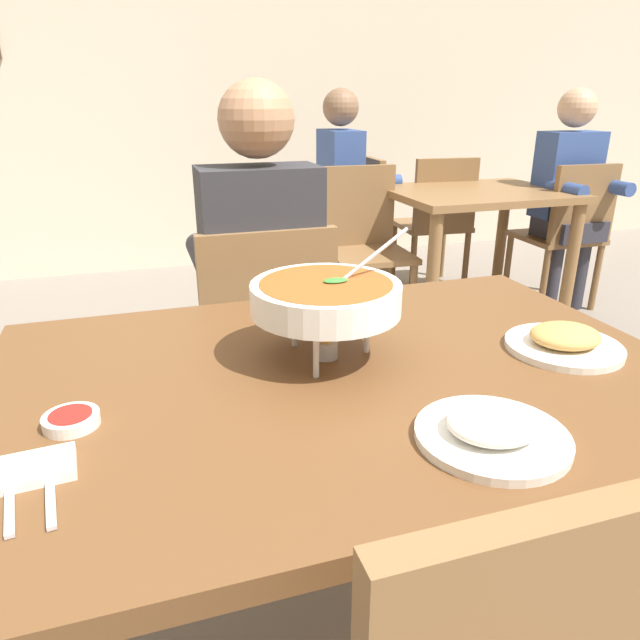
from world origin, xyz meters
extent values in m
cube|color=beige|center=(0.00, 3.65, 1.50)|extent=(10.00, 0.10, 3.00)
cube|color=brown|center=(0.00, 0.00, 0.74)|extent=(1.35, 0.93, 0.04)
cylinder|color=brown|center=(-0.62, 0.41, 0.36)|extent=(0.07, 0.07, 0.72)
cylinder|color=brown|center=(0.62, 0.41, 0.36)|extent=(0.07, 0.07, 0.72)
cube|color=brown|center=(0.00, 0.85, 0.43)|extent=(0.44, 0.44, 0.03)
cube|color=brown|center=(0.00, 0.65, 0.68)|extent=(0.42, 0.04, 0.45)
cylinder|color=brown|center=(0.19, 1.04, 0.21)|extent=(0.04, 0.04, 0.42)
cylinder|color=brown|center=(-0.19, 1.04, 0.21)|extent=(0.04, 0.04, 0.42)
cylinder|color=brown|center=(0.19, 0.66, 0.21)|extent=(0.04, 0.04, 0.42)
cylinder|color=brown|center=(-0.19, 0.66, 0.21)|extent=(0.04, 0.04, 0.42)
cylinder|color=#2D2D38|center=(0.10, 0.87, 0.23)|extent=(0.10, 0.10, 0.45)
cylinder|color=#2D2D38|center=(-0.10, 0.87, 0.23)|extent=(0.10, 0.10, 0.45)
cube|color=#2D2D38|center=(0.00, 0.83, 0.51)|extent=(0.32, 0.32, 0.12)
cube|color=#2D2D33|center=(0.00, 0.75, 0.82)|extent=(0.36, 0.20, 0.50)
sphere|color=#A57756|center=(0.00, 0.75, 1.20)|extent=(0.22, 0.22, 0.22)
cylinder|color=#2D2D33|center=(0.16, 0.95, 0.77)|extent=(0.08, 0.28, 0.08)
cylinder|color=#2D2D33|center=(-0.16, 0.95, 0.77)|extent=(0.08, 0.28, 0.08)
cylinder|color=silver|center=(0.08, 0.07, 0.81)|extent=(0.01, 0.01, 0.10)
cylinder|color=silver|center=(-0.06, 0.14, 0.81)|extent=(0.01, 0.01, 0.10)
cylinder|color=silver|center=(-0.06, -0.01, 0.81)|extent=(0.01, 0.01, 0.10)
torus|color=silver|center=(-0.01, 0.07, 0.86)|extent=(0.21, 0.21, 0.01)
cylinder|color=#B2B2B7|center=(-0.01, 0.07, 0.78)|extent=(0.05, 0.05, 0.04)
cone|color=orange|center=(-0.01, 0.07, 0.81)|extent=(0.02, 0.02, 0.04)
cylinder|color=white|center=(-0.01, 0.07, 0.89)|extent=(0.30, 0.30, 0.06)
cylinder|color=#994C1E|center=(-0.01, 0.07, 0.91)|extent=(0.26, 0.26, 0.01)
ellipsoid|color=#388433|center=(0.01, 0.07, 0.92)|extent=(0.05, 0.03, 0.01)
cylinder|color=silver|center=(0.08, 0.09, 0.95)|extent=(0.18, 0.01, 0.13)
cylinder|color=white|center=(0.14, -0.31, 0.76)|extent=(0.24, 0.24, 0.01)
ellipsoid|color=white|center=(0.14, -0.31, 0.79)|extent=(0.15, 0.13, 0.04)
cylinder|color=white|center=(0.48, -0.05, 0.76)|extent=(0.24, 0.24, 0.01)
ellipsoid|color=tan|center=(0.48, -0.05, 0.79)|extent=(0.15, 0.13, 0.04)
cylinder|color=white|center=(-0.49, -0.06, 0.77)|extent=(0.09, 0.09, 0.02)
cylinder|color=maroon|center=(-0.49, -0.06, 0.78)|extent=(0.07, 0.07, 0.01)
cube|color=white|center=(-0.54, -0.18, 0.77)|extent=(0.13, 0.09, 0.02)
cube|color=silver|center=(-0.56, -0.23, 0.76)|extent=(0.04, 0.17, 0.01)
cube|color=silver|center=(-0.51, -0.23, 0.76)|extent=(0.03, 0.17, 0.01)
cube|color=brown|center=(1.54, 1.96, 0.74)|extent=(1.00, 0.80, 0.04)
cylinder|color=brown|center=(1.10, 1.62, 0.36)|extent=(0.07, 0.07, 0.72)
cylinder|color=brown|center=(1.98, 1.62, 0.36)|extent=(0.07, 0.07, 0.72)
cylinder|color=brown|center=(1.10, 2.30, 0.36)|extent=(0.07, 0.07, 0.72)
cylinder|color=brown|center=(1.98, 2.30, 0.36)|extent=(0.07, 0.07, 0.72)
cube|color=brown|center=(2.14, 1.98, 0.43)|extent=(0.45, 0.45, 0.03)
cube|color=brown|center=(2.14, 1.78, 0.68)|extent=(0.42, 0.05, 0.45)
cylinder|color=brown|center=(2.33, 2.16, 0.21)|extent=(0.04, 0.04, 0.42)
cylinder|color=brown|center=(1.95, 2.17, 0.21)|extent=(0.04, 0.04, 0.42)
cylinder|color=brown|center=(2.33, 1.78, 0.21)|extent=(0.04, 0.04, 0.42)
cylinder|color=brown|center=(1.95, 1.79, 0.21)|extent=(0.04, 0.04, 0.42)
cube|color=brown|center=(0.90, 2.54, 0.43)|extent=(0.46, 0.46, 0.03)
cube|color=brown|center=(1.10, 2.53, 0.68)|extent=(0.06, 0.42, 0.45)
cylinder|color=brown|center=(0.72, 2.73, 0.21)|extent=(0.04, 0.04, 0.42)
cylinder|color=brown|center=(0.71, 2.35, 0.21)|extent=(0.04, 0.04, 0.42)
cylinder|color=brown|center=(1.10, 2.72, 0.21)|extent=(0.04, 0.04, 0.42)
cylinder|color=brown|center=(1.09, 2.34, 0.21)|extent=(0.04, 0.04, 0.42)
cube|color=brown|center=(1.56, 2.54, 0.43)|extent=(0.48, 0.48, 0.03)
cube|color=brown|center=(1.55, 2.34, 0.68)|extent=(0.42, 0.08, 0.45)
cylinder|color=brown|center=(1.77, 2.71, 0.21)|extent=(0.04, 0.04, 0.42)
cylinder|color=brown|center=(1.39, 2.74, 0.21)|extent=(0.04, 0.04, 0.42)
cylinder|color=brown|center=(1.74, 2.33, 0.21)|extent=(0.04, 0.04, 0.42)
cylinder|color=brown|center=(1.36, 2.37, 0.21)|extent=(0.04, 0.04, 0.42)
cube|color=brown|center=(0.86, 1.93, 0.43)|extent=(0.46, 0.46, 0.03)
cube|color=brown|center=(0.87, 2.13, 0.68)|extent=(0.42, 0.06, 0.45)
cylinder|color=brown|center=(0.66, 1.75, 0.21)|extent=(0.04, 0.04, 0.42)
cylinder|color=brown|center=(1.04, 1.73, 0.21)|extent=(0.04, 0.04, 0.42)
cylinder|color=brown|center=(0.68, 2.13, 0.21)|extent=(0.04, 0.04, 0.42)
cylinder|color=brown|center=(1.06, 2.11, 0.21)|extent=(0.04, 0.04, 0.42)
cylinder|color=#2D2D38|center=(2.05, 1.85, 0.23)|extent=(0.10, 0.10, 0.45)
cylinder|color=#2D2D38|center=(2.25, 1.85, 0.23)|extent=(0.10, 0.10, 0.45)
cube|color=#2D2D38|center=(2.15, 1.89, 0.51)|extent=(0.32, 0.32, 0.12)
cube|color=#334C8C|center=(2.15, 1.97, 0.82)|extent=(0.36, 0.20, 0.50)
sphere|color=tan|center=(2.15, 1.97, 1.20)|extent=(0.22, 0.22, 0.22)
cylinder|color=#334C8C|center=(1.99, 1.77, 0.77)|extent=(0.08, 0.28, 0.08)
cylinder|color=#334C8C|center=(2.31, 1.77, 0.77)|extent=(0.08, 0.28, 0.08)
cylinder|color=#2D2D38|center=(1.01, 2.43, 0.23)|extent=(0.10, 0.10, 0.45)
cylinder|color=#2D2D38|center=(1.01, 2.63, 0.23)|extent=(0.10, 0.10, 0.45)
cube|color=#2D2D38|center=(0.97, 2.53, 0.51)|extent=(0.32, 0.32, 0.12)
cube|color=#334C8C|center=(0.89, 2.53, 0.82)|extent=(0.20, 0.36, 0.50)
sphere|color=#846047|center=(0.89, 2.53, 1.20)|extent=(0.22, 0.22, 0.22)
cylinder|color=#334C8C|center=(1.09, 2.37, 0.77)|extent=(0.28, 0.08, 0.08)
cylinder|color=#334C8C|center=(1.09, 2.69, 0.77)|extent=(0.28, 0.08, 0.08)
camera|label=1|loc=(-0.35, -0.96, 1.26)|focal=32.32mm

